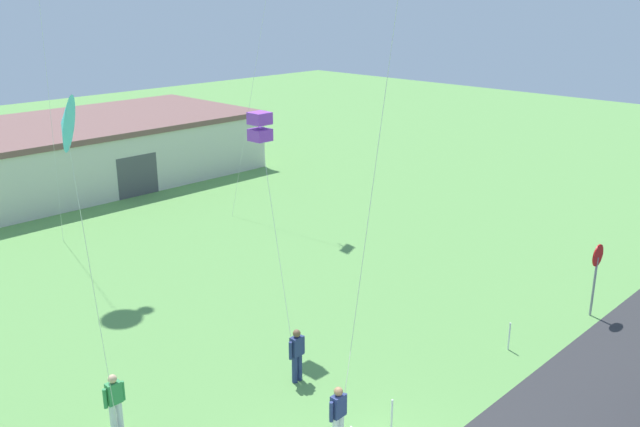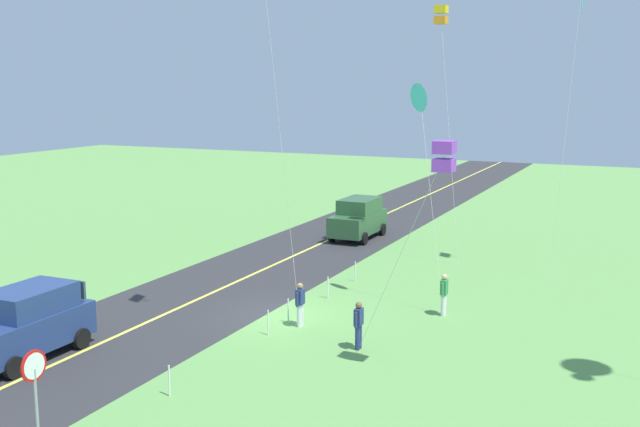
{
  "view_description": "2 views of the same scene",
  "coord_description": "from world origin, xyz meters",
  "px_view_note": "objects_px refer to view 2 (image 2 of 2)",
  "views": [
    {
      "loc": [
        -9.66,
        -8.18,
        10.44
      ],
      "look_at": [
        1.33,
        2.52,
        5.46
      ],
      "focal_mm": 38.43,
      "sensor_mm": 36.0,
      "label": 1
    },
    {
      "loc": [
        24.13,
        12.91,
        8.63
      ],
      "look_at": [
        -0.17,
        1.67,
        4.01
      ],
      "focal_mm": 42.64,
      "sensor_mm": 36.0,
      "label": 2
    }
  ],
  "objects_px": {
    "car_suv_foreground": "(27,322)",
    "kite_red_low": "(420,98)",
    "person_child_watcher": "(300,303)",
    "kite_orange_near": "(441,16)",
    "car_parked_west_far": "(358,218)",
    "kite_blue_mid": "(444,157)",
    "person_adult_companion": "(359,324)",
    "stop_sign": "(35,381)",
    "person_adult_near": "(444,293)"
  },
  "relations": [
    {
      "from": "car_parked_west_far",
      "to": "kite_red_low",
      "type": "relative_size",
      "value": 0.51
    },
    {
      "from": "car_parked_west_far",
      "to": "kite_blue_mid",
      "type": "distance_m",
      "value": 21.54
    },
    {
      "from": "kite_orange_near",
      "to": "stop_sign",
      "type": "bearing_deg",
      "value": -6.56
    },
    {
      "from": "person_child_watcher",
      "to": "kite_orange_near",
      "type": "bearing_deg",
      "value": 123.27
    },
    {
      "from": "car_parked_west_far",
      "to": "car_suv_foreground",
      "type": "bearing_deg",
      "value": -6.47
    },
    {
      "from": "kite_orange_near",
      "to": "kite_red_low",
      "type": "bearing_deg",
      "value": 11.03
    },
    {
      "from": "stop_sign",
      "to": "person_child_watcher",
      "type": "relative_size",
      "value": 1.6
    },
    {
      "from": "kite_red_low",
      "to": "kite_orange_near",
      "type": "relative_size",
      "value": 0.71
    },
    {
      "from": "person_adult_near",
      "to": "person_child_watcher",
      "type": "height_order",
      "value": "same"
    },
    {
      "from": "kite_orange_near",
      "to": "person_child_watcher",
      "type": "bearing_deg",
      "value": -6.1
    },
    {
      "from": "stop_sign",
      "to": "kite_red_low",
      "type": "bearing_deg",
      "value": 164.8
    },
    {
      "from": "kite_orange_near",
      "to": "person_adult_companion",
      "type": "bearing_deg",
      "value": 6.0
    },
    {
      "from": "person_adult_near",
      "to": "kite_blue_mid",
      "type": "relative_size",
      "value": 0.23
    },
    {
      "from": "car_suv_foreground",
      "to": "kite_blue_mid",
      "type": "distance_m",
      "value": 13.99
    },
    {
      "from": "stop_sign",
      "to": "person_child_watcher",
      "type": "height_order",
      "value": "stop_sign"
    },
    {
      "from": "person_adult_companion",
      "to": "kite_blue_mid",
      "type": "height_order",
      "value": "kite_blue_mid"
    },
    {
      "from": "person_adult_near",
      "to": "person_child_watcher",
      "type": "xyz_separation_m",
      "value": [
        3.43,
        -4.31,
        0.0
      ]
    },
    {
      "from": "person_adult_near",
      "to": "kite_red_low",
      "type": "distance_m",
      "value": 7.43
    },
    {
      "from": "person_adult_near",
      "to": "kite_blue_mid",
      "type": "distance_m",
      "value": 8.68
    },
    {
      "from": "stop_sign",
      "to": "kite_orange_near",
      "type": "bearing_deg",
      "value": 173.44
    },
    {
      "from": "kite_red_low",
      "to": "person_adult_near",
      "type": "bearing_deg",
      "value": 52.2
    },
    {
      "from": "car_parked_west_far",
      "to": "kite_red_low",
      "type": "xyz_separation_m",
      "value": [
        10.9,
        6.87,
        6.91
      ]
    },
    {
      "from": "kite_blue_mid",
      "to": "person_adult_near",
      "type": "bearing_deg",
      "value": -165.74
    },
    {
      "from": "car_suv_foreground",
      "to": "car_parked_west_far",
      "type": "xyz_separation_m",
      "value": [
        -21.87,
        2.48,
        0.0
      ]
    },
    {
      "from": "person_adult_near",
      "to": "kite_red_low",
      "type": "bearing_deg",
      "value": 34.12
    },
    {
      "from": "person_adult_near",
      "to": "kite_orange_near",
      "type": "bearing_deg",
      "value": 0.2
    },
    {
      "from": "car_parked_west_far",
      "to": "person_adult_companion",
      "type": "distance_m",
      "value": 18.08
    },
    {
      "from": "person_adult_companion",
      "to": "kite_orange_near",
      "type": "height_order",
      "value": "kite_orange_near"
    },
    {
      "from": "person_adult_near",
      "to": "kite_blue_mid",
      "type": "height_order",
      "value": "kite_blue_mid"
    },
    {
      "from": "person_adult_companion",
      "to": "kite_red_low",
      "type": "distance_m",
      "value": 9.28
    },
    {
      "from": "car_suv_foreground",
      "to": "stop_sign",
      "type": "height_order",
      "value": "stop_sign"
    },
    {
      "from": "person_adult_near",
      "to": "person_adult_companion",
      "type": "height_order",
      "value": "same"
    },
    {
      "from": "person_adult_near",
      "to": "kite_red_low",
      "type": "xyz_separation_m",
      "value": [
        -1.12,
        -1.44,
        7.2
      ]
    },
    {
      "from": "car_parked_west_far",
      "to": "kite_orange_near",
      "type": "height_order",
      "value": "kite_orange_near"
    },
    {
      "from": "kite_red_low",
      "to": "kite_blue_mid",
      "type": "relative_size",
      "value": 1.23
    },
    {
      "from": "person_adult_companion",
      "to": "person_child_watcher",
      "type": "xyz_separation_m",
      "value": [
        -1.31,
        -2.78,
        0.0
      ]
    },
    {
      "from": "car_parked_west_far",
      "to": "stop_sign",
      "type": "distance_m",
      "value": 26.68
    },
    {
      "from": "kite_red_low",
      "to": "kite_blue_mid",
      "type": "distance_m",
      "value": 8.17
    },
    {
      "from": "car_parked_west_far",
      "to": "kite_red_low",
      "type": "distance_m",
      "value": 14.62
    },
    {
      "from": "kite_red_low",
      "to": "person_child_watcher",
      "type": "bearing_deg",
      "value": -32.31
    },
    {
      "from": "car_suv_foreground",
      "to": "kite_red_low",
      "type": "relative_size",
      "value": 0.51
    },
    {
      "from": "stop_sign",
      "to": "person_adult_companion",
      "type": "height_order",
      "value": "stop_sign"
    },
    {
      "from": "person_adult_companion",
      "to": "person_adult_near",
      "type": "bearing_deg",
      "value": -16.94
    },
    {
      "from": "stop_sign",
      "to": "kite_blue_mid",
      "type": "distance_m",
      "value": 11.98
    },
    {
      "from": "kite_blue_mid",
      "to": "car_suv_foreground",
      "type": "bearing_deg",
      "value": -74.07
    },
    {
      "from": "car_suv_foreground",
      "to": "kite_red_low",
      "type": "distance_m",
      "value": 15.99
    },
    {
      "from": "car_suv_foreground",
      "to": "car_parked_west_far",
      "type": "distance_m",
      "value": 22.01
    },
    {
      "from": "person_adult_near",
      "to": "kite_orange_near",
      "type": "xyz_separation_m",
      "value": [
        -9.03,
        -2.98,
        10.89
      ]
    },
    {
      "from": "car_parked_west_far",
      "to": "stop_sign",
      "type": "xyz_separation_m",
      "value": [
        26.55,
        2.62,
        0.65
      ]
    },
    {
      "from": "stop_sign",
      "to": "kite_red_low",
      "type": "relative_size",
      "value": 0.3
    }
  ]
}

